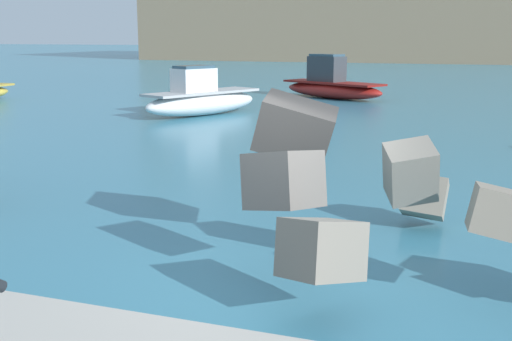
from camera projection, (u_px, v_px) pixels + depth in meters
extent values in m
plane|color=teal|center=(286.00, 286.00, 8.29)|extent=(400.00, 400.00, 0.00)
cube|color=slate|center=(410.00, 172.00, 8.21)|extent=(0.75, 0.92, 0.93)
cube|color=slate|center=(322.00, 249.00, 7.18)|extent=(1.02, 1.17, 0.90)
cube|color=gray|center=(506.00, 214.00, 7.39)|extent=(0.90, 0.75, 0.73)
cube|color=#605B56|center=(284.00, 180.00, 8.19)|extent=(1.10, 1.11, 0.93)
cube|color=#3D3A38|center=(296.00, 128.00, 9.28)|extent=(1.34, 1.09, 1.10)
cube|color=gray|center=(425.00, 197.00, 10.76)|extent=(0.75, 0.91, 0.92)
ellipsoid|color=maroon|center=(333.00, 90.00, 33.13)|extent=(6.30, 4.46, 0.85)
cube|color=maroon|center=(333.00, 83.00, 33.05)|extent=(5.80, 4.10, 0.10)
cube|color=#33383D|center=(327.00, 69.00, 33.25)|extent=(2.13, 1.79, 1.30)
cube|color=#334C5B|center=(327.00, 55.00, 33.10)|extent=(1.92, 1.61, 0.12)
ellipsoid|color=white|center=(202.00, 103.00, 26.13)|extent=(3.79, 5.82, 0.97)
cube|color=#ACACAC|center=(202.00, 92.00, 26.04)|extent=(3.48, 5.36, 0.10)
cube|color=silver|center=(194.00, 80.00, 25.63)|extent=(1.58, 1.94, 0.94)
cube|color=#334C5B|center=(194.00, 67.00, 25.52)|extent=(1.42, 1.75, 0.12)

